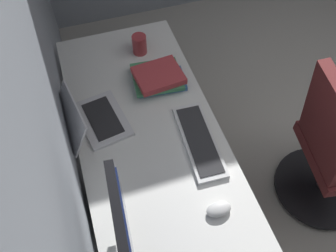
% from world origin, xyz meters
% --- Properties ---
extents(wall_back, '(5.03, 0.10, 2.60)m').
position_xyz_m(wall_back, '(0.00, 2.06, 1.30)').
color(wall_back, '#8C939E').
rests_on(wall_back, ground).
extents(desk, '(1.81, 0.66, 0.73)m').
position_xyz_m(desk, '(0.22, 1.66, 0.66)').
color(desk, white).
rests_on(desk, ground).
extents(drawer_pedestal, '(0.40, 0.51, 0.69)m').
position_xyz_m(drawer_pedestal, '(0.10, 1.68, 0.35)').
color(drawer_pedestal, white).
rests_on(drawer_pedestal, ground).
extents(laptop_leftmost, '(0.35, 0.33, 0.19)m').
position_xyz_m(laptop_leftmost, '(0.49, 1.90, 0.78)').
color(laptop_leftmost, silver).
rests_on(laptop_leftmost, desk).
extents(keyboard_main, '(0.43, 0.16, 0.02)m').
position_xyz_m(keyboard_main, '(0.24, 1.45, 0.74)').
color(keyboard_main, silver).
rests_on(keyboard_main, desk).
extents(mouse_spare, '(0.06, 0.10, 0.03)m').
position_xyz_m(mouse_spare, '(-0.09, 1.50, 0.75)').
color(mouse_spare, silver).
rests_on(mouse_spare, desk).
extents(book_stack_near, '(0.25, 0.28, 0.08)m').
position_xyz_m(book_stack_near, '(0.65, 1.52, 0.77)').
color(book_stack_near, '#38669E').
rests_on(book_stack_near, desk).
extents(coffee_mug, '(0.12, 0.08, 0.11)m').
position_xyz_m(coffee_mug, '(0.91, 1.55, 0.78)').
color(coffee_mug, '#A53338').
rests_on(coffee_mug, desk).
extents(office_chair, '(0.56, 0.58, 0.97)m').
position_xyz_m(office_chair, '(0.11, 0.71, 0.46)').
color(office_chair, maroon).
rests_on(office_chair, ground).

